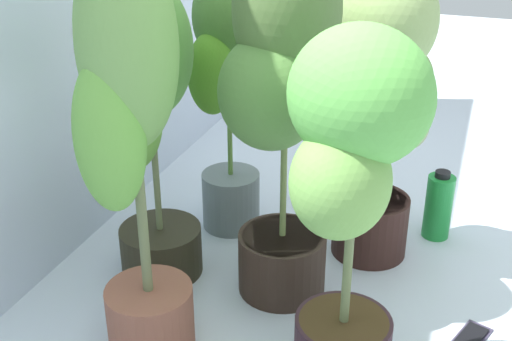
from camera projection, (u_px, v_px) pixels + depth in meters
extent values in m
plane|color=silver|center=(327.00, 301.00, 1.94)|extent=(8.00, 8.00, 0.00)
cylinder|color=#32241B|center=(282.00, 262.00, 1.96)|extent=(0.26, 0.26, 0.19)
cylinder|color=#443225|center=(282.00, 237.00, 1.92)|extent=(0.24, 0.24, 0.02)
cylinder|color=olive|center=(285.00, 116.00, 1.76)|extent=(0.02, 0.02, 0.73)
ellipsoid|color=#4B6534|center=(287.00, 11.00, 1.63)|extent=(0.37, 0.35, 0.41)
ellipsoid|color=#4D7838|center=(271.00, 92.00, 1.66)|extent=(0.39, 0.39, 0.30)
cylinder|color=slate|center=(231.00, 199.00, 2.29)|extent=(0.20, 0.20, 0.20)
cylinder|color=#463323|center=(231.00, 176.00, 2.25)|extent=(0.18, 0.18, 0.02)
cylinder|color=#5A843A|center=(229.00, 89.00, 2.12)|extent=(0.02, 0.02, 0.61)
ellipsoid|color=#467230|center=(228.00, 16.00, 2.02)|extent=(0.26, 0.26, 0.30)
ellipsoid|color=#447F1F|center=(212.00, 74.00, 2.02)|extent=(0.18, 0.18, 0.26)
ellipsoid|color=#458022|center=(244.00, 67.00, 2.16)|extent=(0.19, 0.20, 0.29)
cylinder|color=brown|center=(151.00, 316.00, 1.73)|extent=(0.23, 0.23, 0.17)
cylinder|color=#3B291E|center=(148.00, 291.00, 1.70)|extent=(0.21, 0.21, 0.02)
cylinder|color=#69724A|center=(137.00, 161.00, 1.54)|extent=(0.03, 0.03, 0.72)
ellipsoid|color=#6A984C|center=(127.00, 46.00, 1.42)|extent=(0.30, 0.30, 0.48)
ellipsoid|color=#66A641|center=(110.00, 136.00, 1.45)|extent=(0.20, 0.21, 0.37)
cylinder|color=#341D18|center=(370.00, 225.00, 2.14)|extent=(0.24, 0.24, 0.20)
cylinder|color=#3C2A23|center=(372.00, 200.00, 2.10)|extent=(0.22, 0.22, 0.02)
cylinder|color=olive|center=(380.00, 102.00, 1.95)|extent=(0.02, 0.02, 0.64)
ellipsoid|color=#85A05D|center=(388.00, 20.00, 1.85)|extent=(0.36, 0.34, 0.33)
ellipsoid|color=#87AC57|center=(369.00, 83.00, 1.87)|extent=(0.29, 0.28, 0.27)
ellipsoid|color=#7AA152|center=(394.00, 79.00, 1.99)|extent=(0.33, 0.32, 0.22)
ellipsoid|color=#8B9C67|center=(397.00, 123.00, 1.98)|extent=(0.27, 0.27, 0.17)
cylinder|color=#43311A|center=(344.00, 323.00, 1.59)|extent=(0.22, 0.22, 0.02)
cylinder|color=#657346|center=(352.00, 202.00, 1.45)|extent=(0.02, 0.02, 0.64)
ellipsoid|color=#57A645|center=(360.00, 96.00, 1.34)|extent=(0.39, 0.40, 0.30)
ellipsoid|color=#6DA24A|center=(340.00, 182.00, 1.37)|extent=(0.25, 0.23, 0.25)
cylinder|color=#2D2A1B|center=(161.00, 250.00, 2.04)|extent=(0.25, 0.25, 0.15)
cylinder|color=#412A1B|center=(160.00, 230.00, 2.02)|extent=(0.23, 0.23, 0.02)
cylinder|color=#677249|center=(153.00, 132.00, 1.87)|extent=(0.02, 0.02, 0.63)
ellipsoid|color=#599741|center=(147.00, 49.00, 1.77)|extent=(0.35, 0.35, 0.39)
ellipsoid|color=#5E9938|center=(129.00, 115.00, 1.78)|extent=(0.25, 0.25, 0.32)
cube|color=#332E42|center=(471.00, 337.00, 1.78)|extent=(0.16, 0.12, 0.01)
cube|color=black|center=(471.00, 336.00, 1.78)|extent=(0.13, 0.09, 0.00)
cylinder|color=#1F8F39|center=(438.00, 207.00, 2.22)|extent=(0.09, 0.09, 0.22)
cylinder|color=black|center=(443.00, 174.00, 2.17)|extent=(0.05, 0.05, 0.02)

